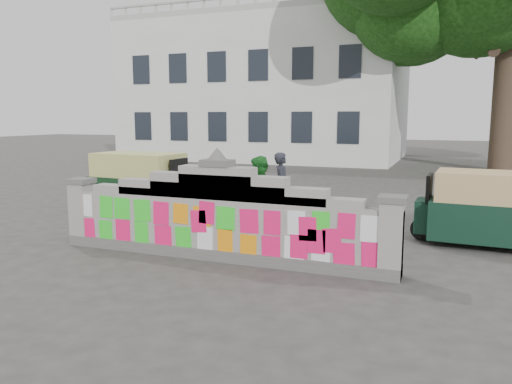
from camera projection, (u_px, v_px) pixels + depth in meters
ground at (218, 259)px, 9.03m from camera, size 100.00×100.00×0.00m
parapet_wall at (218, 218)px, 8.91m from camera, size 6.48×0.44×2.01m
building at (269, 93)px, 31.19m from camera, size 16.00×10.00×8.90m
cyclist_bike at (282, 210)px, 11.36m from camera, size 1.79×1.04×0.89m
cyclist_rider at (282, 196)px, 11.32m from camera, size 0.50×0.63×1.50m
pedestrian at (259, 197)px, 10.54m from camera, size 1.02×1.07×1.73m
rickshaw_left at (141, 182)px, 13.27m from camera, size 2.92×1.51×1.59m
rickshaw_right at (488, 208)px, 9.79m from camera, size 2.70×1.36×1.48m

